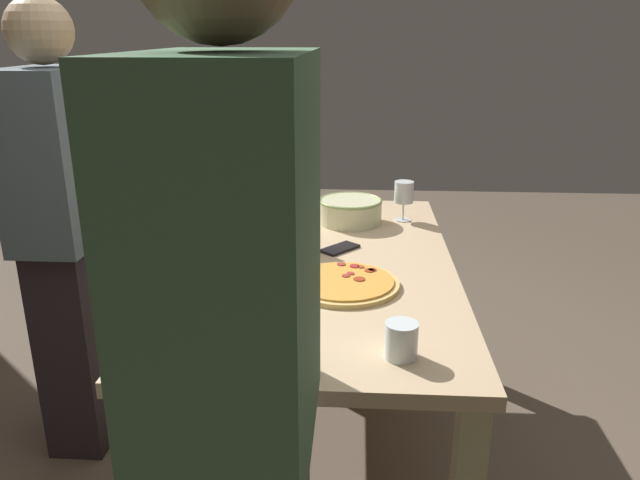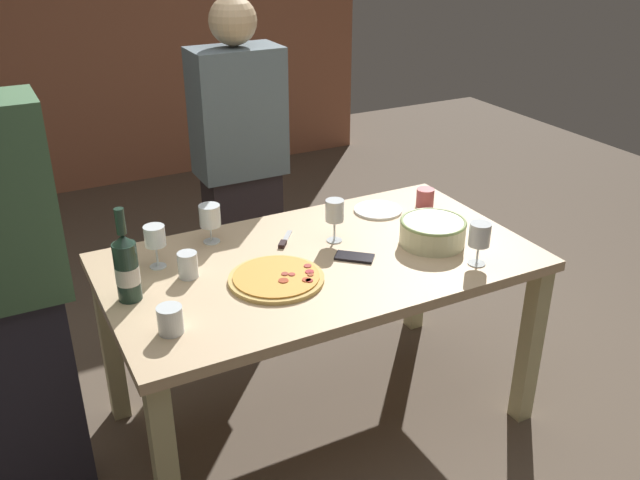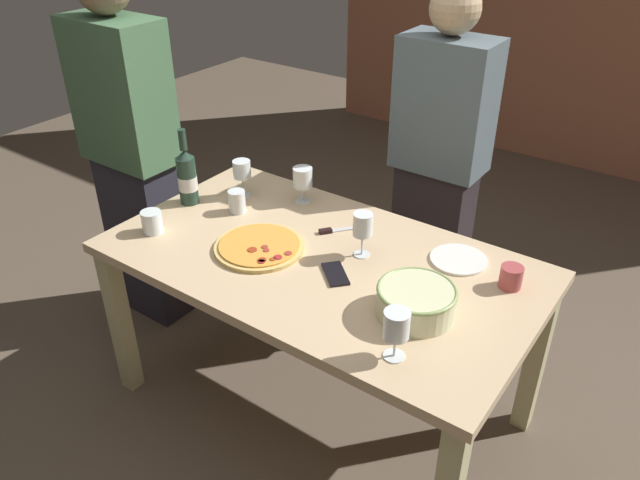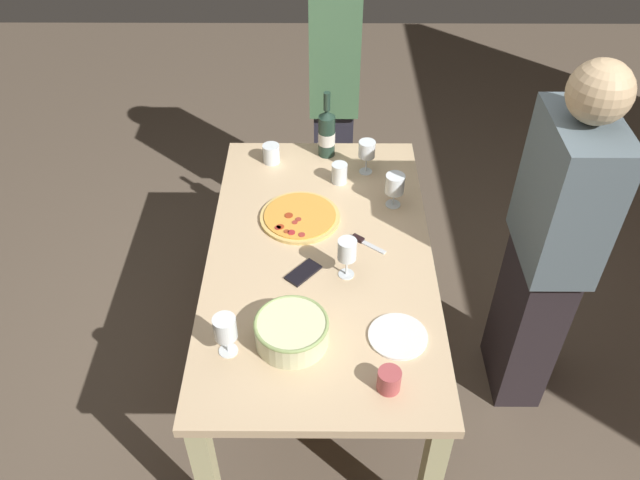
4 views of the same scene
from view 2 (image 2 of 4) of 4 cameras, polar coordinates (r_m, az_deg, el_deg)
name	(u,v)px [view 2 (image 2 of 4)]	position (r m, az deg, el deg)	size (l,w,h in m)	color
ground_plane	(320,414)	(3.01, 0.00, -14.25)	(8.00, 8.00, 0.00)	brown
dining_table	(320,279)	(2.63, 0.00, -3.26)	(1.60, 0.90, 0.75)	#D2B288
pizza	(277,278)	(2.43, -3.62, -3.18)	(0.34, 0.34, 0.02)	#DFB966
serving_bowl	(433,231)	(2.71, 9.31, 0.74)	(0.26, 0.26, 0.10)	beige
wine_bottle	(127,267)	(2.36, -15.73, -2.13)	(0.08, 0.08, 0.33)	#21382C
wine_glass_near_pizza	(480,235)	(2.56, 13.08, 0.37)	(0.08, 0.08, 0.16)	white
wine_glass_by_bottle	(210,218)	(2.70, -9.10, 1.85)	(0.08, 0.08, 0.16)	white
wine_glass_far_left	(335,213)	(2.67, 1.22, 2.27)	(0.07, 0.07, 0.17)	white
wine_glass_far_right	(155,238)	(2.54, -13.51, 0.16)	(0.08, 0.08, 0.16)	white
cup_amber	(170,320)	(2.18, -12.30, -6.47)	(0.08, 0.08, 0.09)	white
cup_ceramic	(425,198)	(3.06, 8.70, 3.49)	(0.08, 0.08, 0.08)	#B0474A
cup_spare	(188,265)	(2.48, -10.89, -2.04)	(0.07, 0.07, 0.09)	white
side_plate	(378,210)	(3.00, 4.82, 2.51)	(0.21, 0.21, 0.01)	white
cell_phone	(354,257)	(2.59, 2.87, -1.42)	(0.07, 0.14, 0.01)	black
pizza_knife	(284,241)	(2.71, -2.97, -0.09)	(0.11, 0.14, 0.02)	silver
person_guest_left	(241,169)	(3.33, -6.58, 5.86)	(0.41, 0.24, 1.60)	#2A2226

